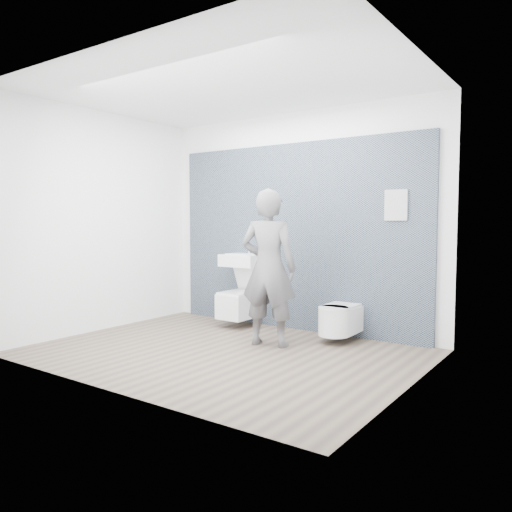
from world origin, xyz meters
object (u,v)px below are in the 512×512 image
Objects in this scene: washbasin at (243,260)px; visitor at (269,268)px; toilet_rounded at (338,320)px; toilet_square at (240,303)px.

washbasin is 1.14m from visitor.
toilet_rounded is at bearing -147.85° from visitor.
washbasin is 0.58m from toilet_square.
washbasin reaches higher than toilet_rounded.
toilet_square is at bearing -90.00° from washbasin.
toilet_square is at bearing -50.23° from visitor.
washbasin reaches higher than toilet_square.
toilet_rounded is at bearing -4.21° from washbasin.
toilet_square reaches higher than toilet_rounded.
washbasin is at bearing 175.79° from toilet_rounded.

